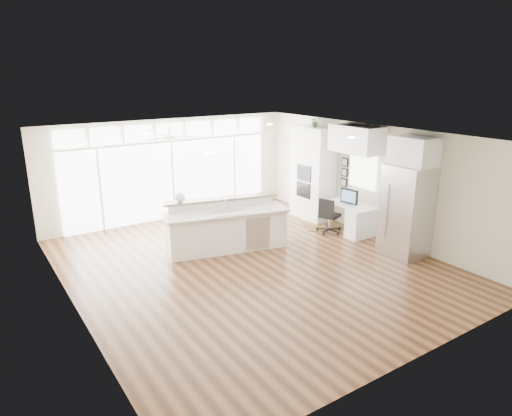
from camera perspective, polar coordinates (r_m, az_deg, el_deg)
floor at (r=9.62m, az=-0.54°, el=-7.19°), size 7.00×8.00×0.02m
ceiling at (r=8.88m, az=-0.59°, el=9.01°), size 7.00×8.00×0.02m
wall_back at (r=12.60m, az=-10.60°, el=4.81°), size 7.00×0.04×2.70m
wall_front at (r=6.40m, az=19.62°, el=-7.75°), size 7.00×0.04×2.70m
wall_left at (r=7.90m, az=-22.36°, el=-3.36°), size 0.04×8.00×2.70m
wall_right at (r=11.39m, az=14.37°, el=3.31°), size 0.04×8.00×2.70m
glass_wall at (r=12.61m, az=-10.42°, el=3.43°), size 5.80×0.06×2.08m
transom_row at (r=12.38m, az=-10.74°, el=9.43°), size 5.90×0.06×0.40m
desk_window at (r=11.52m, az=13.20°, el=4.55°), size 0.04×0.85×0.85m
ceiling_fan at (r=11.13m, az=-10.80°, el=9.15°), size 1.16×1.16×0.32m
recessed_lights at (r=9.05m, az=-1.29°, el=9.02°), size 3.40×3.00×0.02m
oven_cabinet at (r=12.44m, az=7.17°, el=4.33°), size 0.64×1.20×2.50m
desk_nook at (r=11.58m, az=11.70°, el=-1.28°), size 0.72×1.30×0.76m
upper_cabinets at (r=11.17m, az=12.44°, el=8.41°), size 0.64×1.30×0.64m
refrigerator at (r=10.36m, az=18.27°, el=-0.36°), size 0.76×0.90×2.00m
fridge_cabinet at (r=10.12m, az=19.15°, el=6.75°), size 0.64×0.90×0.60m
framed_photos at (r=11.97m, az=11.01°, el=4.40°), size 0.06×0.22×0.80m
kitchen_island at (r=10.27m, az=-3.67°, el=-2.30°), size 2.94×1.66×1.10m
rug at (r=12.08m, az=8.35°, el=-2.21°), size 1.21×1.07×0.01m
office_chair at (r=11.53m, az=9.20°, el=-0.89°), size 0.59×0.57×0.89m
fishbowl at (r=10.23m, az=-9.49°, el=1.32°), size 0.26×0.26×0.23m
monitor at (r=11.36m, az=11.58°, el=1.44°), size 0.16×0.49×0.41m
keyboard at (r=11.30m, az=10.92°, el=0.36°), size 0.12×0.30×0.02m
potted_plant at (r=12.22m, az=7.41°, el=10.54°), size 0.25×0.28×0.21m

